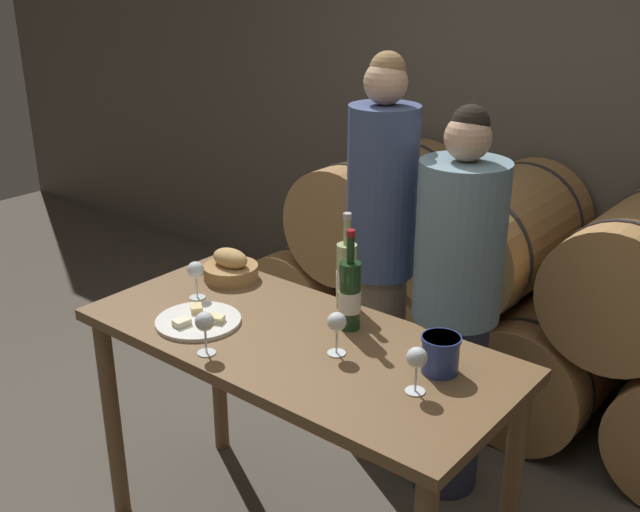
# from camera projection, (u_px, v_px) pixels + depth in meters

# --- Properties ---
(stone_wall_back) EXTENTS (10.00, 0.12, 3.20)m
(stone_wall_back) POSITION_uv_depth(u_px,v_px,m) (564.00, 63.00, 3.74)
(stone_wall_back) COLOR #60594F
(stone_wall_back) RESTS_ON ground_plane
(barrel_stack) EXTENTS (2.67, 0.91, 1.15)m
(barrel_stack) POSITION_uv_depth(u_px,v_px,m) (493.00, 294.00, 3.72)
(barrel_stack) COLOR #A87A47
(barrel_stack) RESTS_ON ground_plane
(tasting_table) EXTENTS (1.51, 0.68, 0.91)m
(tasting_table) POSITION_uv_depth(u_px,v_px,m) (295.00, 373.00, 2.55)
(tasting_table) COLOR brown
(tasting_table) RESTS_ON ground_plane
(person_left) EXTENTS (0.28, 0.28, 1.77)m
(person_left) POSITION_uv_depth(u_px,v_px,m) (380.00, 263.00, 3.09)
(person_left) COLOR #756651
(person_left) RESTS_ON ground_plane
(person_right) EXTENTS (0.34, 0.34, 1.61)m
(person_right) POSITION_uv_depth(u_px,v_px,m) (455.00, 309.00, 2.92)
(person_right) COLOR #2D334C
(person_right) RESTS_ON ground_plane
(wine_bottle_red) EXTENTS (0.08, 0.08, 0.36)m
(wine_bottle_red) POSITION_uv_depth(u_px,v_px,m) (350.00, 295.00, 2.52)
(wine_bottle_red) COLOR #193819
(wine_bottle_red) RESTS_ON tasting_table
(wine_bottle_white) EXTENTS (0.08, 0.08, 0.36)m
(wine_bottle_white) POSITION_uv_depth(u_px,v_px,m) (347.00, 275.00, 2.67)
(wine_bottle_white) COLOR #ADBC7F
(wine_bottle_white) RESTS_ON tasting_table
(blue_crock) EXTENTS (0.12, 0.12, 0.12)m
(blue_crock) POSITION_uv_depth(u_px,v_px,m) (440.00, 353.00, 2.27)
(blue_crock) COLOR navy
(blue_crock) RESTS_ON tasting_table
(bread_basket) EXTENTS (0.22, 0.22, 0.12)m
(bread_basket) POSITION_uv_depth(u_px,v_px,m) (231.00, 268.00, 2.93)
(bread_basket) COLOR #A87F4C
(bread_basket) RESTS_ON tasting_table
(cheese_plate) EXTENTS (0.30, 0.30, 0.04)m
(cheese_plate) POSITION_uv_depth(u_px,v_px,m) (198.00, 321.00, 2.59)
(cheese_plate) COLOR white
(cheese_plate) RESTS_ON tasting_table
(wine_glass_far_left) EXTENTS (0.06, 0.06, 0.15)m
(wine_glass_far_left) POSITION_uv_depth(u_px,v_px,m) (196.00, 272.00, 2.74)
(wine_glass_far_left) COLOR white
(wine_glass_far_left) RESTS_ON tasting_table
(wine_glass_left) EXTENTS (0.06, 0.06, 0.15)m
(wine_glass_left) POSITION_uv_depth(u_px,v_px,m) (205.00, 324.00, 2.35)
(wine_glass_left) COLOR white
(wine_glass_left) RESTS_ON tasting_table
(wine_glass_center) EXTENTS (0.06, 0.06, 0.15)m
(wine_glass_center) POSITION_uv_depth(u_px,v_px,m) (337.00, 324.00, 2.35)
(wine_glass_center) COLOR white
(wine_glass_center) RESTS_ON tasting_table
(wine_glass_right) EXTENTS (0.06, 0.06, 0.15)m
(wine_glass_right) POSITION_uv_depth(u_px,v_px,m) (417.00, 360.00, 2.14)
(wine_glass_right) COLOR white
(wine_glass_right) RESTS_ON tasting_table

